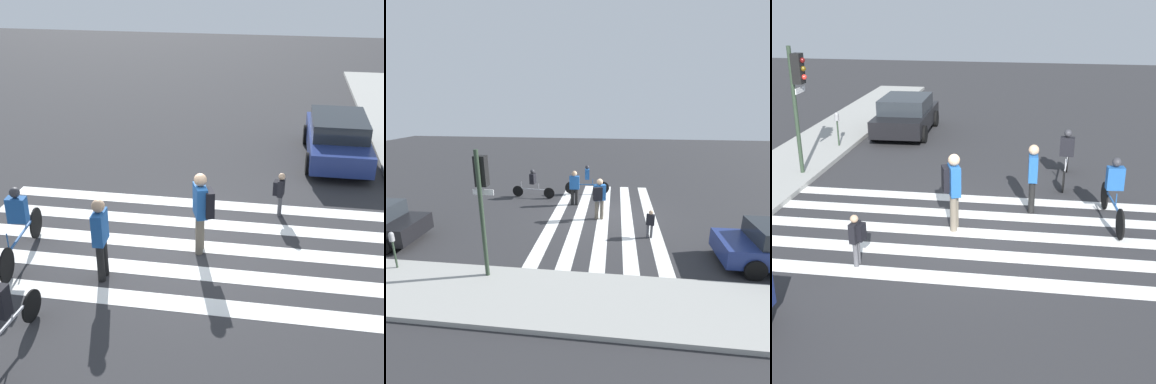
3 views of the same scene
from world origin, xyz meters
The scene contains 10 objects.
ground_plane centered at (0.00, 0.00, 0.00)m, with size 60.00×60.00×0.00m, color #2D2D30.
sidewalk_curb centered at (0.00, 6.25, 0.07)m, with size 36.00×2.50×0.14m.
crosswalk_stripes centered at (0.00, 0.00, 0.00)m, with size 4.74×10.00×0.01m.
traffic_light centered at (3.16, 5.35, 2.69)m, with size 0.60×0.50×3.84m.
parking_meter centered at (6.09, 5.45, 0.99)m, with size 0.15×0.15×1.32m.
pedestrian_adult_blue_shirt centered at (1.52, -1.41, 0.99)m, with size 0.50×0.26×1.75m.
pedestrian_adult_tall_backpack centered at (-1.85, 2.02, 0.65)m, with size 0.33×0.29×1.12m.
pedestrian_adult_yellow_jacket centered at (0.19, 0.40, 1.08)m, with size 0.56×0.54×1.84m.
cyclist_mid_street centered at (1.07, -3.34, 0.87)m, with size 2.48×0.42×1.65m.
cyclist_far_lane centered at (3.90, -2.32, 0.86)m, with size 2.39×0.42×1.57m.
Camera 2 is at (-0.42, 12.82, 5.03)m, focal length 28.00 mm.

